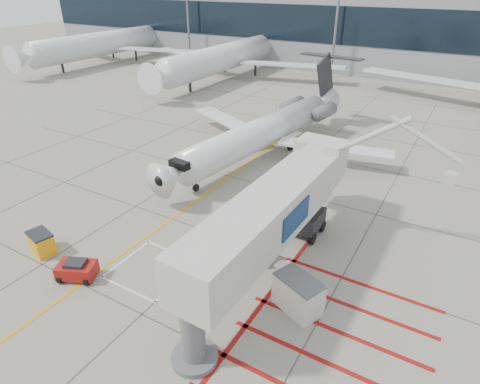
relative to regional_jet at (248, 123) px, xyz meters
The scene contains 13 objects.
ground_plane 16.40m from the regional_jet, 73.35° to the right, with size 260.00×260.00×0.00m, color gray.
regional_jet is the anchor object (origin of this frame).
jet_bridge 16.38m from the regional_jet, 57.83° to the right, with size 8.65×18.26×7.30m, color silver, non-canonical shape.
pushback_tug 19.24m from the regional_jet, 91.72° to the right, with size 2.09×1.31×1.22m, color #A5140F, non-canonical shape.
spill_bin 19.18m from the regional_jet, 103.63° to the right, with size 1.63×1.09×1.42m, color #F5A40D, non-canonical shape.
baggage_cart 14.68m from the regional_jet, 59.26° to the right, with size 1.86×1.18×1.18m, color #59585D, non-canonical shape.
ground_power_unit 18.86m from the regional_jet, 52.74° to the right, with size 2.45×1.43×1.94m, color silver, non-canonical shape.
cone_nose 9.82m from the regional_jet, 61.92° to the right, with size 0.36×0.36×0.49m, color #FF5B0D.
cone_side 12.15m from the regional_jet, 50.95° to the right, with size 0.39×0.39×0.54m, color #E5450C.
terminal_building 56.73m from the regional_jet, 75.10° to the left, with size 180.00×28.00×14.00m, color gray.
terminal_glass_band 43.41m from the regional_jet, 70.31° to the left, with size 180.00×0.10×6.00m, color black.
bg_aircraft_a 57.08m from the regional_jet, 147.37° to the left, with size 39.22×43.58×13.07m, color silver, non-canonical shape.
bg_aircraft_b 36.84m from the regional_jet, 123.26° to the left, with size 37.55×41.72×12.52m, color silver, non-canonical shape.
Camera 1 is at (12.02, -14.50, 15.36)m, focal length 30.00 mm.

